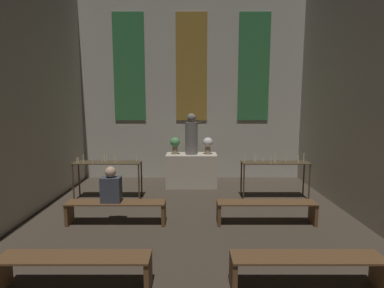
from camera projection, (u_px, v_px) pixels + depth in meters
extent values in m
cube|color=#B2AD9E|center=(192.00, 87.00, 8.84)|extent=(6.72, 0.12, 5.49)
cube|color=#33723F|center=(130.00, 67.00, 8.69)|extent=(0.91, 0.03, 3.07)
cube|color=olive|center=(192.00, 67.00, 8.69)|extent=(0.91, 0.03, 3.07)
cube|color=#33723F|center=(255.00, 67.00, 8.68)|extent=(0.91, 0.03, 3.07)
cube|color=#BCB29E|center=(192.00, 170.00, 8.16)|extent=(1.36, 0.68, 0.89)
cylinder|color=slate|center=(192.00, 138.00, 8.04)|extent=(0.33, 0.33, 0.87)
sphere|color=slate|center=(192.00, 118.00, 7.97)|extent=(0.23, 0.23, 0.23)
cylinder|color=#937A5B|center=(176.00, 150.00, 8.09)|extent=(0.14, 0.14, 0.23)
sphere|color=#4C9351|center=(176.00, 142.00, 8.06)|extent=(0.26, 0.26, 0.26)
cylinder|color=#937A5B|center=(208.00, 150.00, 8.09)|extent=(0.14, 0.14, 0.23)
sphere|color=silver|center=(208.00, 142.00, 8.06)|extent=(0.26, 0.26, 0.26)
cube|color=#473823|center=(108.00, 162.00, 7.06)|extent=(1.58, 0.42, 0.02)
cylinder|color=#473823|center=(74.00, 183.00, 6.94)|extent=(0.04, 0.04, 0.86)
cylinder|color=#473823|center=(140.00, 183.00, 6.94)|extent=(0.04, 0.04, 0.86)
cylinder|color=#473823|center=(80.00, 179.00, 7.30)|extent=(0.04, 0.04, 0.86)
cylinder|color=#473823|center=(142.00, 179.00, 7.30)|extent=(0.04, 0.04, 0.86)
cylinder|color=silver|center=(93.00, 161.00, 6.88)|extent=(0.02, 0.02, 0.11)
sphere|color=#F9CC4C|center=(93.00, 158.00, 6.87)|extent=(0.02, 0.02, 0.02)
cylinder|color=silver|center=(78.00, 161.00, 6.95)|extent=(0.02, 0.02, 0.10)
sphere|color=#F9CC4C|center=(77.00, 158.00, 6.94)|extent=(0.02, 0.02, 0.02)
cylinder|color=silver|center=(137.00, 158.00, 7.19)|extent=(0.02, 0.02, 0.12)
sphere|color=#F9CC4C|center=(137.00, 155.00, 7.18)|extent=(0.02, 0.02, 0.02)
cylinder|color=silver|center=(105.00, 159.00, 7.10)|extent=(0.02, 0.02, 0.12)
sphere|color=#F9CC4C|center=(105.00, 156.00, 7.09)|extent=(0.02, 0.02, 0.02)
cylinder|color=silver|center=(105.00, 158.00, 7.21)|extent=(0.02, 0.02, 0.14)
sphere|color=#F9CC4C|center=(105.00, 154.00, 7.20)|extent=(0.02, 0.02, 0.02)
cylinder|color=silver|center=(115.00, 160.00, 6.91)|extent=(0.02, 0.02, 0.16)
sphere|color=#F9CC4C|center=(115.00, 156.00, 6.90)|extent=(0.02, 0.02, 0.02)
cylinder|color=silver|center=(117.00, 160.00, 6.95)|extent=(0.02, 0.02, 0.14)
sphere|color=#F9CC4C|center=(116.00, 156.00, 6.94)|extent=(0.02, 0.02, 0.02)
cylinder|color=silver|center=(107.00, 159.00, 7.10)|extent=(0.02, 0.02, 0.12)
sphere|color=#F9CC4C|center=(107.00, 156.00, 7.09)|extent=(0.02, 0.02, 0.02)
cylinder|color=silver|center=(103.00, 160.00, 6.93)|extent=(0.02, 0.02, 0.14)
sphere|color=#F9CC4C|center=(103.00, 157.00, 6.92)|extent=(0.02, 0.02, 0.02)
cylinder|color=silver|center=(79.00, 160.00, 7.02)|extent=(0.02, 0.02, 0.10)
sphere|color=#F9CC4C|center=(79.00, 158.00, 7.01)|extent=(0.02, 0.02, 0.02)
cylinder|color=silver|center=(84.00, 159.00, 6.99)|extent=(0.02, 0.02, 0.17)
sphere|color=#F9CC4C|center=(84.00, 155.00, 6.97)|extent=(0.02, 0.02, 0.02)
cube|color=#473823|center=(276.00, 163.00, 7.05)|extent=(1.58, 0.42, 0.02)
cylinder|color=#473823|center=(244.00, 183.00, 6.93)|extent=(0.04, 0.04, 0.86)
cylinder|color=#473823|center=(310.00, 183.00, 6.93)|extent=(0.04, 0.04, 0.86)
cylinder|color=#473823|center=(242.00, 179.00, 7.29)|extent=(0.04, 0.04, 0.86)
cylinder|color=#473823|center=(304.00, 179.00, 7.29)|extent=(0.04, 0.04, 0.86)
cylinder|color=silver|center=(256.00, 159.00, 7.07)|extent=(0.02, 0.02, 0.13)
sphere|color=#F9CC4C|center=(257.00, 156.00, 7.06)|extent=(0.02, 0.02, 0.02)
cylinder|color=silver|center=(263.00, 159.00, 7.08)|extent=(0.02, 0.02, 0.11)
sphere|color=#F9CC4C|center=(263.00, 157.00, 7.07)|extent=(0.02, 0.02, 0.02)
cylinder|color=silver|center=(304.00, 158.00, 7.07)|extent=(0.02, 0.02, 0.18)
sphere|color=#F9CC4C|center=(305.00, 154.00, 7.06)|extent=(0.02, 0.02, 0.02)
cylinder|color=silver|center=(299.00, 160.00, 6.97)|extent=(0.02, 0.02, 0.15)
sphere|color=#F9CC4C|center=(299.00, 156.00, 6.96)|extent=(0.02, 0.02, 0.02)
cylinder|color=silver|center=(276.00, 160.00, 7.01)|extent=(0.02, 0.02, 0.12)
sphere|color=#F9CC4C|center=(276.00, 157.00, 7.00)|extent=(0.02, 0.02, 0.02)
cylinder|color=silver|center=(271.00, 161.00, 6.86)|extent=(0.02, 0.02, 0.13)
sphere|color=#F9CC4C|center=(272.00, 157.00, 6.85)|extent=(0.02, 0.02, 0.02)
cylinder|color=silver|center=(276.00, 160.00, 6.94)|extent=(0.02, 0.02, 0.15)
sphere|color=#F9CC4C|center=(276.00, 156.00, 6.93)|extent=(0.02, 0.02, 0.02)
cylinder|color=silver|center=(275.00, 159.00, 6.96)|extent=(0.02, 0.02, 0.18)
sphere|color=#F9CC4C|center=(275.00, 155.00, 6.94)|extent=(0.02, 0.02, 0.02)
cylinder|color=silver|center=(255.00, 158.00, 7.11)|extent=(0.02, 0.02, 0.16)
sphere|color=#F9CC4C|center=(255.00, 154.00, 7.09)|extent=(0.02, 0.02, 0.02)
cylinder|color=silver|center=(287.00, 159.00, 7.08)|extent=(0.02, 0.02, 0.13)
sphere|color=#F9CC4C|center=(287.00, 156.00, 7.07)|extent=(0.02, 0.02, 0.02)
cylinder|color=silver|center=(246.00, 159.00, 7.04)|extent=(0.02, 0.02, 0.13)
sphere|color=#F9CC4C|center=(246.00, 156.00, 7.03)|extent=(0.02, 0.02, 0.02)
cube|color=brown|center=(75.00, 257.00, 3.61)|extent=(1.84, 0.36, 0.03)
cube|color=brown|center=(3.00, 273.00, 3.64)|extent=(0.06, 0.32, 0.41)
cube|color=brown|center=(149.00, 274.00, 3.64)|extent=(0.06, 0.32, 0.41)
cube|color=brown|center=(308.00, 257.00, 3.60)|extent=(1.84, 0.36, 0.03)
cube|color=brown|center=(234.00, 274.00, 3.63)|extent=(0.06, 0.32, 0.41)
cube|color=brown|center=(380.00, 274.00, 3.63)|extent=(0.06, 0.32, 0.41)
cube|color=brown|center=(117.00, 202.00, 5.59)|extent=(1.84, 0.36, 0.03)
cube|color=brown|center=(70.00, 213.00, 5.62)|extent=(0.06, 0.32, 0.41)
cube|color=brown|center=(164.00, 213.00, 5.62)|extent=(0.06, 0.32, 0.41)
cube|color=brown|center=(267.00, 202.00, 5.58)|extent=(1.84, 0.36, 0.03)
cube|color=brown|center=(219.00, 213.00, 5.62)|extent=(0.06, 0.32, 0.41)
cube|color=brown|center=(314.00, 214.00, 5.61)|extent=(0.06, 0.32, 0.41)
cube|color=#383D47|center=(112.00, 190.00, 5.56)|extent=(0.36, 0.24, 0.47)
sphere|color=tan|center=(111.00, 172.00, 5.51)|extent=(0.20, 0.20, 0.20)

